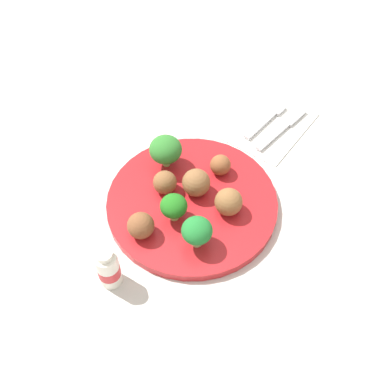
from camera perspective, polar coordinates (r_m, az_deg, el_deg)
ground_plane at (r=0.76m, az=0.00°, el=-1.68°), size 4.00×4.00×0.00m
plate at (r=0.75m, az=0.00°, el=-1.32°), size 0.28×0.28×0.02m
broccoli_floret_front_left at (r=0.67m, az=0.62°, el=-4.91°), size 0.05×0.05×0.05m
broccoli_floret_far_rim at (r=0.77m, az=-3.32°, el=5.31°), size 0.06×0.06×0.06m
broccoli_floret_back_left at (r=0.70m, az=-2.57°, el=-1.63°), size 0.04×0.04×0.05m
meatball_front_right at (r=0.77m, az=3.29°, el=3.57°), size 0.04×0.04×0.04m
meatball_center at (r=0.71m, az=4.60°, el=-1.24°), size 0.04×0.04×0.04m
meatball_mid_left at (r=0.74m, az=-3.42°, el=1.21°), size 0.04×0.04×0.04m
meatball_back_left at (r=0.69m, az=-6.44°, el=-4.20°), size 0.04×0.04×0.04m
meatball_mid_right at (r=0.74m, az=0.52°, el=1.17°), size 0.05×0.05×0.05m
napkin at (r=0.89m, az=10.07°, el=8.07°), size 0.17×0.13×0.01m
fork at (r=0.90m, az=9.40°, el=9.05°), size 0.12×0.02×0.01m
knife at (r=0.89m, az=11.39°, el=8.03°), size 0.15×0.02×0.01m
yogurt_bottle at (r=0.66m, az=-10.43°, el=-9.40°), size 0.03×0.03×0.08m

